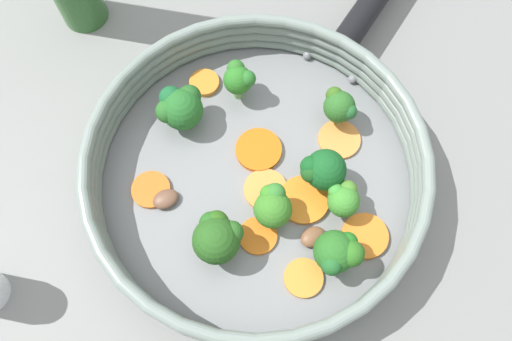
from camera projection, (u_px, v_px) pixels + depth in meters
The scene contains 24 objects.
ground_plane at pixel (256, 183), 0.48m from camera, with size 4.00×4.00×0.00m, color gray.
skillet at pixel (256, 180), 0.48m from camera, with size 0.30×0.30×0.02m, color gray.
skillet_rim_wall at pixel (256, 167), 0.45m from camera, with size 0.31×0.31×0.05m.
skillet_rivet_left at pixel (353, 79), 0.50m from camera, with size 0.01×0.01×0.01m, color gray.
skillet_rivet_right at pixel (307, 55), 0.51m from camera, with size 0.01×0.01×0.01m, color gray.
carrot_slice_0 at pixel (259, 150), 0.48m from camera, with size 0.04×0.04×0.01m, color orange.
carrot_slice_1 at pixel (258, 236), 0.45m from camera, with size 0.03×0.03×0.00m, color orange.
carrot_slice_2 at pixel (151, 190), 0.46m from camera, with size 0.04×0.04×0.00m, color orange.
carrot_slice_3 at pixel (339, 139), 0.48m from camera, with size 0.04×0.04×0.00m, color #F58E40.
carrot_slice_4 at pixel (204, 83), 0.50m from camera, with size 0.03×0.03×0.01m, color orange.
carrot_slice_5 at pixel (365, 236), 0.44m from camera, with size 0.04×0.04×0.01m, color orange.
carrot_slice_6 at pixel (304, 278), 0.43m from camera, with size 0.03×0.03×0.00m, color orange.
carrot_slice_7 at pixel (266, 190), 0.46m from camera, with size 0.04×0.04×0.00m, color #F9903E.
carrot_slice_8 at pixel (304, 200), 0.46m from camera, with size 0.05×0.05×0.01m, color orange.
broccoli_floret_0 at pixel (322, 170), 0.44m from camera, with size 0.04×0.04×0.05m.
broccoli_floret_1 at pixel (217, 237), 0.42m from camera, with size 0.04×0.04×0.05m.
broccoli_floret_2 at pixel (180, 107), 0.47m from camera, with size 0.04×0.04×0.05m.
broccoli_floret_3 at pixel (239, 78), 0.48m from camera, with size 0.03×0.03×0.04m.
broccoli_floret_4 at pixel (273, 205), 0.43m from camera, with size 0.04×0.03×0.04m.
broccoli_floret_5 at pixel (338, 252), 0.41m from camera, with size 0.04×0.04×0.04m.
broccoli_floret_6 at pixel (339, 106), 0.47m from camera, with size 0.03×0.03×0.04m.
broccoli_floret_7 at pixel (343, 199), 0.43m from camera, with size 0.03×0.03×0.04m.
mushroom_piece_0 at pixel (166, 199), 0.45m from camera, with size 0.02×0.02×0.01m, color brown.
mushroom_piece_1 at pixel (313, 237), 0.44m from camera, with size 0.02×0.02×0.01m, color brown.
Camera 1 is at (0.17, -0.03, 0.45)m, focal length 35.00 mm.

